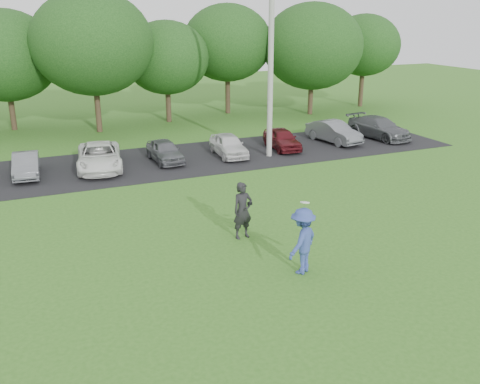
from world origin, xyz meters
The scene contains 7 objects.
ground centered at (0.00, 0.00, 0.00)m, with size 100.00×100.00×0.00m, color #31641C.
parking_lot centered at (0.00, 13.00, 0.01)m, with size 32.00×6.50×0.03m, color black.
utility_pole centered at (5.27, 11.82, 5.26)m, with size 0.28×0.28×10.52m, color #A0A09B.
frisbee_player centered at (0.27, -0.48, 1.01)m, with size 1.49×1.33×2.22m.
camera_bystander centered at (-0.32, 2.54, 0.98)m, with size 0.77×0.56×1.97m.
parked_cars centered at (0.02, 12.96, 0.61)m, with size 29.07×4.77×1.25m.
tree_row centered at (1.51, 22.76, 4.91)m, with size 42.39×9.85×8.64m.
Camera 1 is at (-7.05, -12.87, 7.38)m, focal length 40.00 mm.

